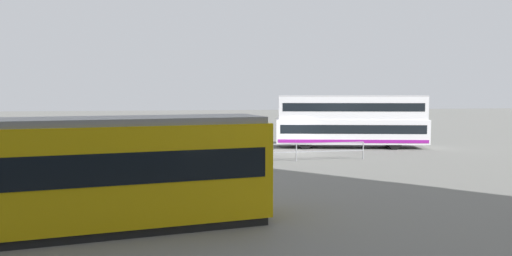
# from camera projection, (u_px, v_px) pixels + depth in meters

# --- Properties ---
(ground_plane) EXTENTS (160.00, 160.00, 0.00)m
(ground_plane) POSITION_uv_depth(u_px,v_px,m) (294.00, 152.00, 32.36)
(ground_plane) COLOR slate
(double_decker_bus) EXTENTS (11.31, 4.73, 3.91)m
(double_decker_bus) POSITION_uv_depth(u_px,v_px,m) (350.00, 121.00, 34.83)
(double_decker_bus) COLOR white
(double_decker_bus) RESTS_ON ground
(tram_yellow) EXTENTS (13.53, 4.77, 3.36)m
(tram_yellow) POSITION_uv_depth(u_px,v_px,m) (41.00, 175.00, 13.38)
(tram_yellow) COLOR #E5B70C
(tram_yellow) RESTS_ON ground
(pedestrian_near_railing) EXTENTS (0.43, 0.43, 1.81)m
(pedestrian_near_railing) POSITION_uv_depth(u_px,v_px,m) (220.00, 150.00, 25.05)
(pedestrian_near_railing) COLOR black
(pedestrian_near_railing) RESTS_ON ground
(pedestrian_railing) EXTENTS (8.70, 0.46, 1.08)m
(pedestrian_railing) POSITION_uv_depth(u_px,v_px,m) (296.00, 149.00, 28.01)
(pedestrian_railing) COLOR gray
(pedestrian_railing) RESTS_ON ground
(info_sign) EXTENTS (0.97, 0.30, 2.24)m
(info_sign) POSITION_uv_depth(u_px,v_px,m) (223.00, 138.00, 26.41)
(info_sign) COLOR slate
(info_sign) RESTS_ON ground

